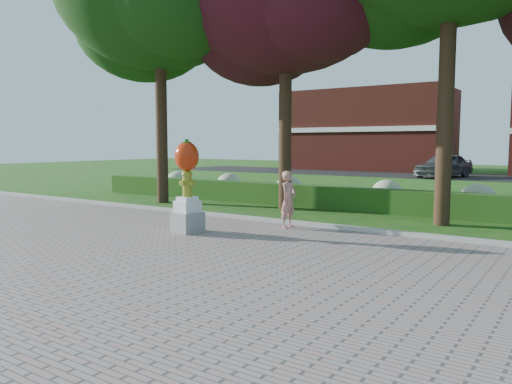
% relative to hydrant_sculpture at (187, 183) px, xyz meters
% --- Properties ---
extents(ground, '(100.00, 100.00, 0.00)m').
position_rel_hydrant_sculpture_xyz_m(ground, '(1.56, -0.38, -1.30)').
color(ground, '#134C13').
rests_on(ground, ground).
extents(walkway, '(40.00, 14.00, 0.04)m').
position_rel_hydrant_sculpture_xyz_m(walkway, '(1.56, -4.38, -1.28)').
color(walkway, gray).
rests_on(walkway, ground).
extents(curb, '(40.00, 0.18, 0.15)m').
position_rel_hydrant_sculpture_xyz_m(curb, '(1.56, 2.62, -1.23)').
color(curb, '#ADADA5').
rests_on(curb, ground).
extents(lawn_hedge, '(24.00, 0.70, 0.80)m').
position_rel_hydrant_sculpture_xyz_m(lawn_hedge, '(1.56, 6.62, -0.90)').
color(lawn_hedge, '#204413').
rests_on(lawn_hedge, ground).
extents(hydrangea_row, '(20.10, 1.10, 0.99)m').
position_rel_hydrant_sculpture_xyz_m(hydrangea_row, '(2.13, 7.62, -0.75)').
color(hydrangea_row, '#A6AA81').
rests_on(hydrangea_row, ground).
extents(street, '(50.00, 8.00, 0.02)m').
position_rel_hydrant_sculpture_xyz_m(street, '(1.56, 27.62, -1.29)').
color(street, black).
rests_on(street, ground).
extents(building_left, '(14.00, 8.00, 7.00)m').
position_rel_hydrant_sculpture_xyz_m(building_left, '(-8.44, 33.62, 2.20)').
color(building_left, maroon).
rests_on(building_left, ground).
extents(hydrant_sculpture, '(0.74, 0.74, 2.39)m').
position_rel_hydrant_sculpture_xyz_m(hydrant_sculpture, '(0.00, 0.00, 0.00)').
color(hydrant_sculpture, gray).
rests_on(hydrant_sculpture, walkway).
extents(woman, '(0.39, 0.58, 1.54)m').
position_rel_hydrant_sculpture_xyz_m(woman, '(1.81, 2.02, -0.49)').
color(woman, tan).
rests_on(woman, walkway).
extents(parked_car, '(3.34, 5.22, 1.66)m').
position_rel_hydrant_sculpture_xyz_m(parked_car, '(0.12, 25.74, -0.46)').
color(parked_car, '#45484D').
rests_on(parked_car, street).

